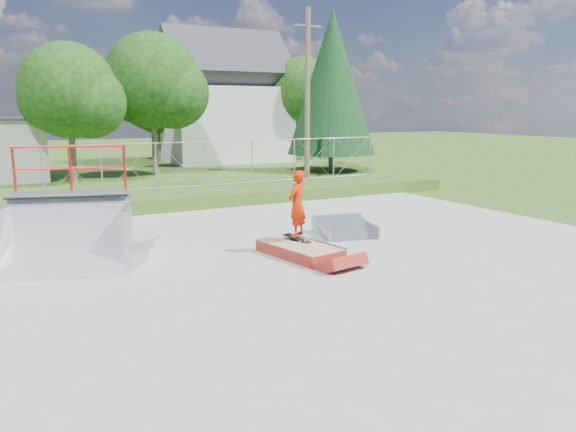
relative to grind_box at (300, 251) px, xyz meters
name	(u,v)px	position (x,y,z in m)	size (l,w,h in m)	color
ground	(285,271)	(-0.85, -0.86, -0.16)	(120.00, 120.00, 0.00)	#2C5217
concrete_pad	(285,270)	(-0.85, -0.86, -0.14)	(20.00, 16.00, 0.04)	#989895
grass_berm	(165,200)	(-0.85, 8.64, 0.09)	(24.00, 3.00, 0.50)	#2C5217
grind_box	(300,251)	(0.00, 0.00, 0.00)	(1.44, 2.37, 0.33)	maroon
quarter_pipe	(64,210)	(-5.07, 1.60, 1.18)	(2.69, 2.28, 2.69)	#9A9DA1
flat_bank_ramp	(345,228)	(2.25, 1.37, 0.06)	(1.49, 1.59, 0.46)	#9A9DA1
skateboard	(297,239)	(0.12, 0.35, 0.21)	(0.22, 0.80, 0.02)	black
skater	(297,206)	(0.12, 0.35, 1.02)	(0.59, 0.39, 1.63)	red
chain_link_fence	(156,166)	(-0.85, 9.64, 1.24)	(20.00, 0.06, 1.80)	#9DA1A6
gable_house	(224,105)	(8.15, 25.14, 3.67)	(8.40, 6.08, 8.94)	beige
utility_pole	(307,99)	(6.65, 11.14, 3.84)	(0.24, 0.24, 8.00)	brown
tree_left_near	(75,94)	(-2.60, 16.97, 4.07)	(4.76, 4.48, 6.65)	brown
tree_center	(158,84)	(1.93, 18.95, 4.68)	(5.44, 5.12, 7.60)	brown
tree_right_far	(306,95)	(13.41, 22.96, 4.38)	(5.10, 4.80, 7.12)	brown
tree_back_mid	(162,108)	(4.36, 27.00, 3.47)	(4.08, 3.84, 5.70)	brown
conifer_tree	(332,82)	(11.15, 16.14, 4.88)	(5.04, 5.04, 9.10)	brown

